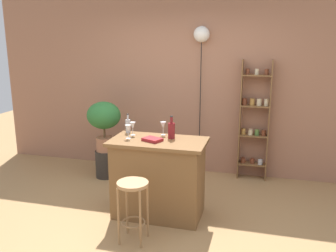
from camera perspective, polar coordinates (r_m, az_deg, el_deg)
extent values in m
plane|color=#A37A4C|center=(4.31, -2.63, -15.36)|extent=(12.00, 12.00, 0.00)
cube|color=#9E6B51|center=(5.69, 3.19, 6.71)|extent=(6.40, 0.10, 2.80)
cube|color=brown|center=(4.37, -1.50, -8.38)|extent=(1.02, 0.56, 0.90)
cube|color=brown|center=(4.22, -1.54, -2.47)|extent=(1.11, 0.61, 0.04)
cylinder|color=#997047|center=(3.85, -7.76, -13.95)|extent=(0.02, 0.02, 0.62)
cylinder|color=#997047|center=(3.77, -4.36, -14.47)|extent=(0.02, 0.02, 0.62)
cylinder|color=#997047|center=(4.04, -6.45, -12.49)|extent=(0.02, 0.02, 0.62)
cylinder|color=#997047|center=(3.97, -3.22, -12.94)|extent=(0.02, 0.02, 0.62)
torus|color=#997047|center=(3.95, -5.41, -14.75)|extent=(0.25, 0.25, 0.02)
cylinder|color=tan|center=(3.77, -5.56, -8.99)|extent=(0.33, 0.33, 0.03)
cube|color=brown|center=(5.52, 11.22, 0.90)|extent=(0.02, 0.17, 1.79)
cube|color=brown|center=(5.51, 15.50, 0.64)|extent=(0.02, 0.17, 1.79)
cube|color=brown|center=(5.69, 12.99, -5.81)|extent=(0.39, 0.17, 0.02)
cylinder|color=brown|center=(5.68, 11.67, -5.27)|extent=(0.07, 0.07, 0.08)
cylinder|color=brown|center=(5.69, 13.04, -5.33)|extent=(0.07, 0.07, 0.08)
cylinder|color=silver|center=(5.67, 14.24, -5.46)|extent=(0.07, 0.07, 0.08)
cube|color=brown|center=(5.56, 13.23, -1.47)|extent=(0.39, 0.17, 0.02)
cylinder|color=#AD7A38|center=(5.56, 11.71, -0.82)|extent=(0.07, 0.07, 0.09)
cylinder|color=beige|center=(5.55, 12.78, -0.93)|extent=(0.07, 0.07, 0.09)
cylinder|color=#4C7033|center=(5.55, 13.75, -0.97)|extent=(0.07, 0.07, 0.09)
cylinder|color=brown|center=(5.55, 14.74, -1.04)|extent=(0.07, 0.07, 0.09)
cube|color=brown|center=(5.47, 13.48, 3.06)|extent=(0.39, 0.17, 0.02)
cylinder|color=brown|center=(5.46, 11.87, 3.75)|extent=(0.07, 0.07, 0.10)
cylinder|color=#AD7A38|center=(5.46, 13.05, 3.70)|extent=(0.07, 0.07, 0.10)
cylinder|color=beige|center=(5.46, 14.07, 3.64)|extent=(0.07, 0.07, 0.10)
cylinder|color=beige|center=(5.46, 15.16, 3.58)|extent=(0.07, 0.07, 0.10)
cube|color=brown|center=(5.40, 13.75, 7.71)|extent=(0.39, 0.17, 0.02)
cylinder|color=brown|center=(5.41, 12.36, 8.33)|extent=(0.06, 0.06, 0.08)
cylinder|color=beige|center=(5.39, 13.72, 8.24)|extent=(0.06, 0.06, 0.08)
cylinder|color=brown|center=(5.39, 15.18, 8.16)|extent=(0.06, 0.06, 0.08)
cylinder|color=#2D2823|center=(5.69, -9.71, -5.84)|extent=(0.31, 0.31, 0.42)
cylinder|color=#A86B4C|center=(5.59, -9.84, -2.80)|extent=(0.27, 0.27, 0.21)
cylinder|color=brown|center=(5.54, -9.92, -0.95)|extent=(0.03, 0.03, 0.16)
ellipsoid|color=#2D7033|center=(5.48, -10.03, 1.66)|extent=(0.51, 0.46, 0.41)
cylinder|color=#B2B2B7|center=(4.55, -6.28, -0.02)|extent=(0.06, 0.06, 0.16)
cylinder|color=#B2B2B7|center=(4.52, -6.31, 1.39)|extent=(0.02, 0.02, 0.06)
cylinder|color=black|center=(4.51, -6.33, 1.86)|extent=(0.03, 0.03, 0.01)
cylinder|color=maroon|center=(4.26, 0.54, -0.75)|extent=(0.08, 0.08, 0.19)
cylinder|color=maroon|center=(4.23, 0.54, 0.94)|extent=(0.03, 0.03, 0.07)
cylinder|color=black|center=(4.22, 0.54, 1.50)|extent=(0.03, 0.03, 0.01)
cylinder|color=silver|center=(4.43, -0.76, -1.38)|extent=(0.06, 0.06, 0.00)
cylinder|color=silver|center=(4.42, -0.76, -0.89)|extent=(0.01, 0.01, 0.08)
cone|color=silver|center=(4.40, -0.77, 0.12)|extent=(0.07, 0.07, 0.08)
cylinder|color=silver|center=(4.30, -6.23, -1.93)|extent=(0.06, 0.06, 0.00)
cylinder|color=silver|center=(4.29, -6.24, -1.42)|extent=(0.01, 0.01, 0.08)
cone|color=silver|center=(4.27, -6.27, -0.39)|extent=(0.07, 0.07, 0.08)
cylinder|color=silver|center=(4.44, -5.52, -1.42)|extent=(0.06, 0.06, 0.00)
cylinder|color=silver|center=(4.43, -5.53, -0.92)|extent=(0.01, 0.01, 0.08)
cone|color=silver|center=(4.41, -5.55, 0.08)|extent=(0.07, 0.07, 0.08)
cube|color=maroon|center=(4.17, -2.46, -2.13)|extent=(0.25, 0.22, 0.03)
cylinder|color=black|center=(5.60, 5.05, 3.12)|extent=(0.01, 0.01, 2.14)
sphere|color=white|center=(5.50, 5.29, 14.12)|extent=(0.24, 0.24, 0.24)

